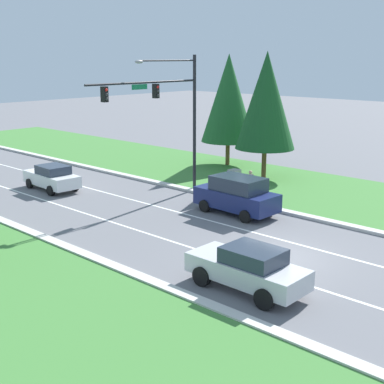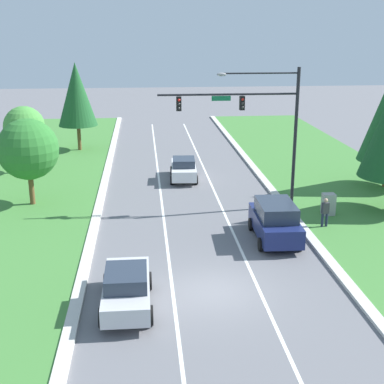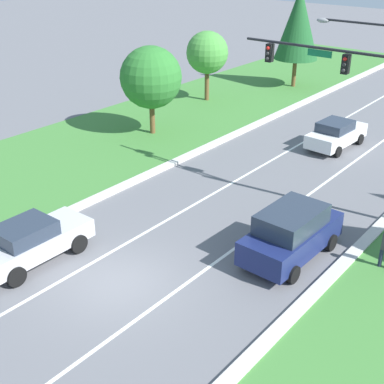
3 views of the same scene
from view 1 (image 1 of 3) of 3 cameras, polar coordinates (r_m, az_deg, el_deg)
ground_plane at (r=23.16m, az=9.42°, el=-6.79°), size 160.00×160.00×0.00m
curb_strip_right at (r=27.80m, az=15.91°, el=-3.39°), size 0.50×90.00×0.15m
curb_strip_left at (r=19.01m, az=-0.23°, el=-11.18°), size 0.50×90.00×0.15m
grass_verge_left at (r=16.06m, az=-13.71°, el=-16.91°), size 10.00×90.00×0.08m
lane_stripe_inner_left at (r=21.77m, az=6.77°, el=-8.08°), size 0.14×81.00×0.01m
lane_stripe_inner_right at (r=24.60m, az=11.76°, el=-5.62°), size 0.14×81.00×0.01m
traffic_signal_mast at (r=31.43m, az=-2.58°, el=9.35°), size 8.19×0.41×8.34m
silver_sedan at (r=19.53m, az=6.01°, el=-8.05°), size 1.98×4.54×1.66m
white_sedan at (r=34.98m, az=-14.71°, el=1.53°), size 2.11×4.40×1.60m
navy_suv at (r=28.71m, az=4.81°, el=-0.31°), size 2.26×4.64×2.04m
utility_cabinet at (r=33.83m, az=4.52°, el=1.29°), size 0.70×0.60×1.34m
pedestrian at (r=31.99m, az=6.23°, el=0.98°), size 0.42×0.30×1.69m
conifer_near_right_tree at (r=36.49m, az=7.91°, el=9.63°), size 4.04×4.04×8.61m
conifer_far_right_tree at (r=40.90m, az=3.92°, el=9.96°), size 4.09×4.09×8.47m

